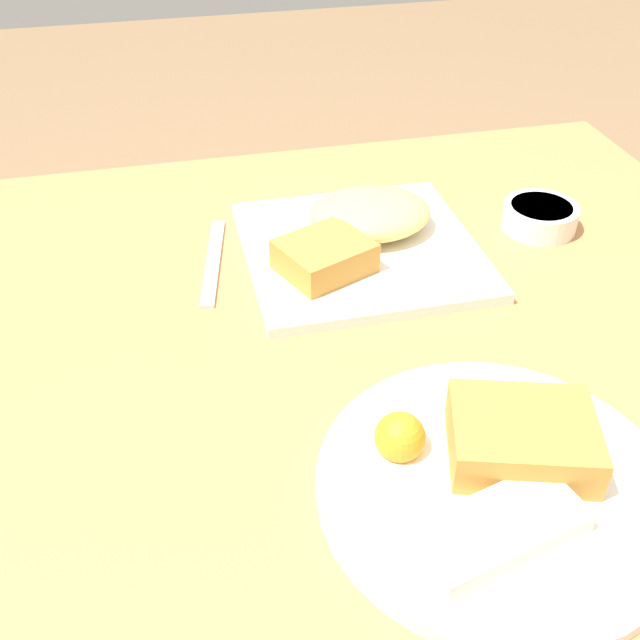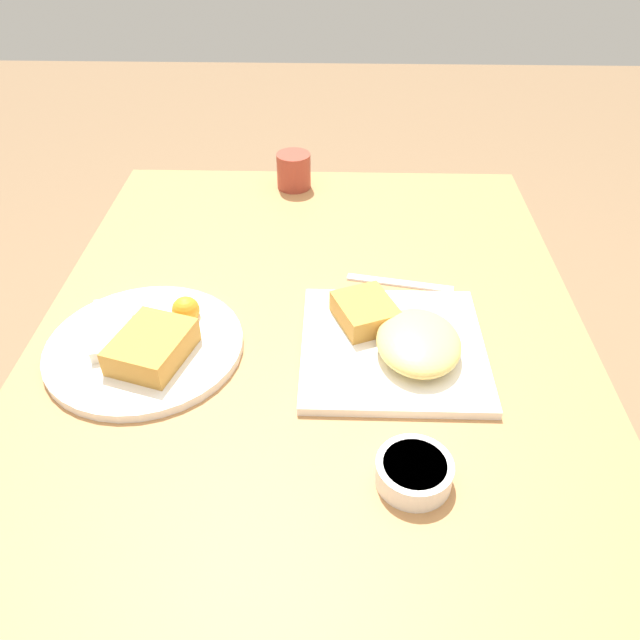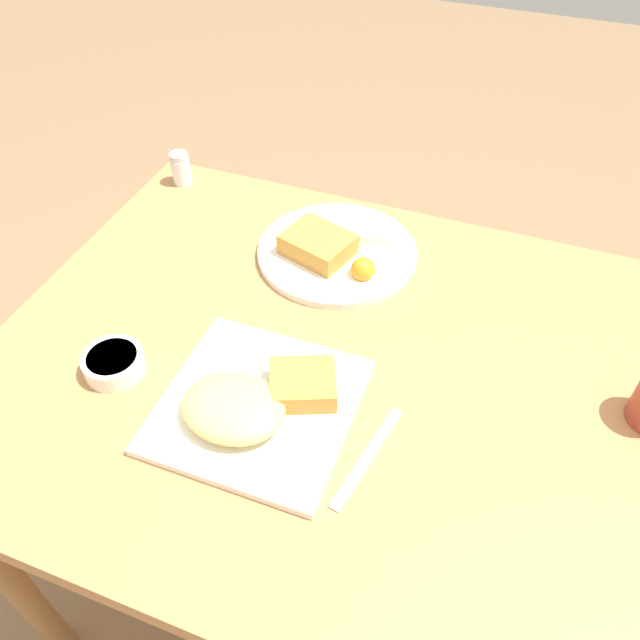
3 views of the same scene
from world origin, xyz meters
TOP-DOWN VIEW (x-y plane):
  - ground_plane at (0.00, 0.00)m, footprint 8.00×8.00m
  - dining_table at (0.00, 0.00)m, footprint 1.09×0.87m
  - plate_square_near at (-0.07, -0.13)m, footprint 0.28×0.28m
  - plate_oval_far at (-0.08, 0.25)m, footprint 0.30×0.30m
  - sauce_ramekin at (-0.31, -0.14)m, footprint 0.09×0.09m
  - salt_shaker at (-0.47, 0.37)m, footprint 0.04×0.04m
  - butter_knife at (0.10, -0.15)m, footprint 0.05×0.18m

SIDE VIEW (x-z plane):
  - ground_plane at x=0.00m, z-range 0.00..0.00m
  - dining_table at x=0.00m, z-range 0.30..1.06m
  - butter_knife at x=0.10m, z-range 0.76..0.77m
  - plate_oval_far at x=-0.08m, z-range 0.75..0.81m
  - sauce_ramekin at x=-0.31m, z-range 0.76..0.80m
  - plate_square_near at x=-0.07m, z-range 0.76..0.81m
  - salt_shaker at x=-0.47m, z-range 0.76..0.83m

